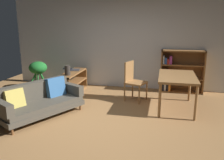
{
  "coord_description": "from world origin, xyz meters",
  "views": [
    {
      "loc": [
        1.16,
        -4.11,
        1.92
      ],
      "look_at": [
        0.1,
        0.68,
        0.7
      ],
      "focal_mm": 37.42,
      "sensor_mm": 36.0,
      "label": 1
    }
  ],
  "objects": [
    {
      "name": "back_wall_panel",
      "position": [
        0.0,
        2.7,
        1.35
      ],
      "size": [
        6.8,
        0.1,
        2.7
      ],
      "primitive_type": "cube",
      "color": "silver",
      "rests_on": "ground_plane"
    },
    {
      "name": "media_console",
      "position": [
        -1.25,
        1.74,
        0.29
      ],
      "size": [
        0.36,
        1.37,
        0.59
      ],
      "color": "brown",
      "rests_on": "ground_plane"
    },
    {
      "name": "dining_table",
      "position": [
        1.49,
        1.11,
        0.69
      ],
      "size": [
        0.8,
        1.35,
        0.77
      ],
      "color": "olive",
      "rests_on": "ground_plane"
    },
    {
      "name": "ground_plane",
      "position": [
        0.0,
        0.0,
        0.0
      ],
      "size": [
        8.16,
        8.16,
        0.0
      ],
      "primitive_type": "plane",
      "color": "#9E7042"
    },
    {
      "name": "bookshelf",
      "position": [
        1.61,
        2.51,
        0.57
      ],
      "size": [
        1.16,
        0.33,
        1.17
      ],
      "color": "brown",
      "rests_on": "ground_plane"
    },
    {
      "name": "dining_chair_near",
      "position": [
        0.45,
        1.5,
        0.54
      ],
      "size": [
        0.57,
        0.58,
        0.97
      ],
      "color": "olive",
      "rests_on": "ground_plane"
    },
    {
      "name": "fabric_couch",
      "position": [
        -1.32,
        0.04,
        0.34
      ],
      "size": [
        1.48,
        1.88,
        0.74
      ],
      "color": "brown",
      "rests_on": "ground_plane"
    },
    {
      "name": "open_laptop",
      "position": [
        -1.34,
        2.0,
        0.61
      ],
      "size": [
        0.5,
        0.4,
        0.07
      ],
      "color": "#333338",
      "rests_on": "media_console"
    },
    {
      "name": "desk_speaker",
      "position": [
        -1.22,
        1.36,
        0.71
      ],
      "size": [
        0.14,
        0.14,
        0.25
      ],
      "color": "#2D2823",
      "rests_on": "media_console"
    },
    {
      "name": "potted_floor_plant",
      "position": [
        -2.43,
        1.99,
        0.55
      ],
      "size": [
        0.52,
        0.52,
        0.79
      ],
      "color": "#9E9389",
      "rests_on": "ground_plane"
    }
  ]
}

